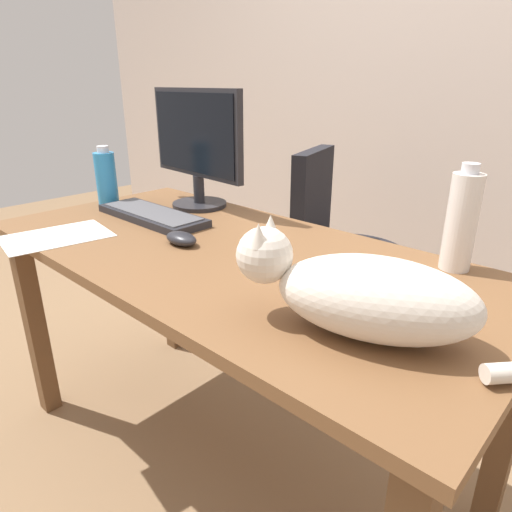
# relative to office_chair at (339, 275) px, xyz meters

# --- Properties ---
(ground_plane) EXTENTS (8.00, 8.00, 0.00)m
(ground_plane) POSITION_rel_office_chair_xyz_m (0.10, -0.75, -0.40)
(ground_plane) COLOR #846647
(back_wall) EXTENTS (6.00, 0.04, 2.60)m
(back_wall) POSITION_rel_office_chair_xyz_m (0.10, 0.81, 0.90)
(back_wall) COLOR beige
(back_wall) RESTS_ON ground_plane
(desk) EXTENTS (1.52, 0.72, 0.75)m
(desk) POSITION_rel_office_chair_xyz_m (0.10, -0.75, 0.24)
(desk) COLOR brown
(desk) RESTS_ON ground_plane
(office_chair) EXTENTS (0.50, 0.48, 0.93)m
(office_chair) POSITION_rel_office_chair_xyz_m (0.00, 0.00, 0.00)
(office_chair) COLOR black
(office_chair) RESTS_ON ground_plane
(monitor) EXTENTS (0.48, 0.20, 0.41)m
(monitor) POSITION_rel_office_chair_xyz_m (-0.31, -0.50, 0.57)
(monitor) COLOR #232328
(monitor) RESTS_ON desk
(keyboard) EXTENTS (0.44, 0.15, 0.03)m
(keyboard) POSITION_rel_office_chair_xyz_m (-0.30, -0.72, 0.36)
(keyboard) COLOR #232328
(keyboard) RESTS_ON desk
(cat) EXTENTS (0.58, 0.29, 0.20)m
(cat) POSITION_rel_office_chair_xyz_m (0.60, -0.89, 0.43)
(cat) COLOR silver
(cat) RESTS_ON desk
(computer_mouse) EXTENTS (0.11, 0.06, 0.04)m
(computer_mouse) POSITION_rel_office_chair_xyz_m (-0.02, -0.81, 0.37)
(computer_mouse) COLOR #232328
(computer_mouse) RESTS_ON desk
(paper_sheet) EXTENTS (0.26, 0.33, 0.00)m
(paper_sheet) POSITION_rel_office_chair_xyz_m (-0.35, -1.02, 0.35)
(paper_sheet) COLOR white
(paper_sheet) RESTS_ON desk
(water_bottle) EXTENTS (0.08, 0.08, 0.22)m
(water_bottle) POSITION_rel_office_chair_xyz_m (-0.59, -0.71, 0.45)
(water_bottle) COLOR #2D8CD1
(water_bottle) RESTS_ON desk
(spray_bottle) EXTENTS (0.07, 0.07, 0.26)m
(spray_bottle) POSITION_rel_office_chair_xyz_m (0.61, -0.46, 0.47)
(spray_bottle) COLOR silver
(spray_bottle) RESTS_ON desk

